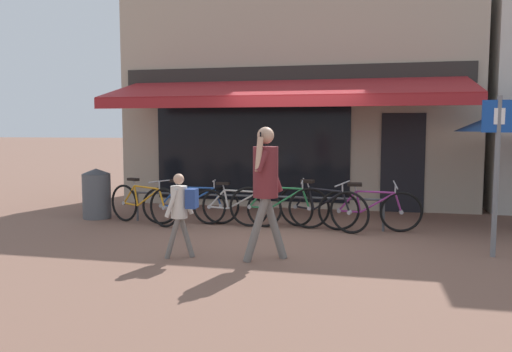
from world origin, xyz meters
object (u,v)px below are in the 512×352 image
bicycle_green (279,206)px  pedestrian_adult (266,178)px  bicycle_silver (236,206)px  bicycle_black (321,208)px  pedestrian_child (181,205)px  bicycle_blue (191,204)px  bicycle_purple (369,210)px  bicycle_orange (143,204)px  parking_sign (497,159)px  litter_bin (97,193)px

bicycle_green → pedestrian_adult: 2.33m
bicycle_silver → bicycle_green: (0.80, -0.04, 0.04)m
bicycle_silver → bicycle_black: size_ratio=1.01×
pedestrian_child → bicycle_green: bearing=-115.2°
bicycle_blue → pedestrian_adult: (1.87, -2.20, 0.75)m
bicycle_blue → bicycle_purple: bicycle_purple is taller
bicycle_orange → bicycle_silver: bearing=29.4°
bicycle_black → bicycle_purple: (0.82, 0.03, -0.01)m
bicycle_green → pedestrian_child: 2.55m
bicycle_orange → bicycle_black: bearing=24.3°
bicycle_black → bicycle_orange: bearing=-152.7°
bicycle_black → bicycle_purple: bearing=26.1°
pedestrian_child → pedestrian_adult: bearing=-176.3°
bicycle_orange → bicycle_purple: bearing=24.1°
bicycle_orange → parking_sign: 5.98m
bicycle_silver → parking_sign: 4.41m
bicycle_silver → pedestrian_adult: 2.58m
bicycle_silver → pedestrian_child: pedestrian_child is taller
bicycle_blue → parking_sign: bearing=-28.1°
bicycle_orange → bicycle_purple: 4.11m
bicycle_silver → litter_bin: 2.91m
litter_bin → bicycle_purple: bearing=-2.2°
bicycle_purple → pedestrian_child: (-2.53, -2.34, 0.35)m
bicycle_green → pedestrian_adult: pedestrian_adult is taller
pedestrian_child → bicycle_purple: bearing=-140.5°
bicycle_orange → bicycle_black: 3.29m
bicycle_orange → parking_sign: size_ratio=0.75×
pedestrian_adult → pedestrian_child: 1.22m
bicycle_purple → litter_bin: size_ratio=1.80×
bicycle_black → pedestrian_child: 2.89m
bicycle_green → bicycle_black: bicycle_black is taller
bicycle_black → pedestrian_child: bearing=-102.1°
bicycle_green → parking_sign: parking_sign is taller
pedestrian_adult → litter_bin: (-3.91, 2.40, -0.62)m
bicycle_purple → litter_bin: litter_bin is taller
bicycle_green → bicycle_purple: 1.59m
bicycle_orange → bicycle_green: 2.53m
litter_bin → bicycle_silver: bearing=-2.9°
bicycle_orange → pedestrian_child: size_ratio=1.41×
bicycle_silver → pedestrian_adult: (1.00, -2.25, 0.76)m
bicycle_green → bicycle_purple: (1.59, -0.01, -0.01)m
bicycle_blue → pedestrian_adult: bearing=-62.4°
bicycle_orange → bicycle_black: size_ratio=0.98×
bicycle_orange → bicycle_green: (2.52, 0.20, 0.01)m
pedestrian_adult → parking_sign: 3.18m
litter_bin → parking_sign: bearing=-12.5°
bicycle_blue → parking_sign: size_ratio=0.80×
bicycle_black → pedestrian_adult: 2.36m
bicycle_purple → pedestrian_adult: bearing=-126.9°
bicycle_black → bicycle_green: bearing=-158.2°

